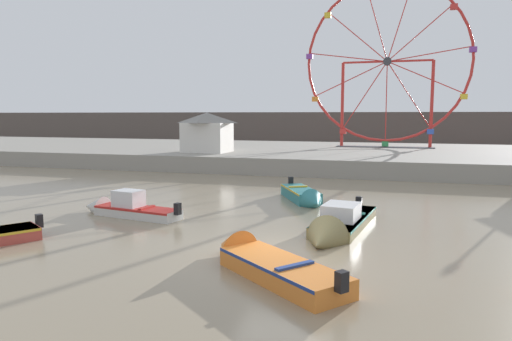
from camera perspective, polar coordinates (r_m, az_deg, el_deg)
ground_plane at (r=13.88m, az=2.90°, el=-10.00°), size 240.00×240.00×0.00m
quay_promenade at (r=40.15m, az=11.97°, el=1.75°), size 110.00×20.75×1.15m
distant_town_skyline at (r=64.40m, az=13.74°, el=5.00°), size 140.00×3.00×4.40m
motorboat_teal_painted at (r=21.69m, az=5.92°, el=-3.10°), size 2.89×4.25×1.11m
motorboat_olive_wood at (r=16.15m, az=9.85°, el=-6.72°), size 2.17×6.14×1.42m
motorboat_pale_grey at (r=19.49m, az=-15.89°, el=-4.42°), size 4.86×1.76×1.32m
motorboat_orange_hull at (r=12.23m, az=0.74°, el=-11.05°), size 4.55×4.03×1.21m
ferris_wheel_red_frame at (r=43.11m, az=15.77°, el=12.45°), size 14.21×1.20×14.51m
carnival_booth_white_ticket at (r=36.32m, az=-6.01°, el=4.76°), size 3.83×3.10×3.05m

